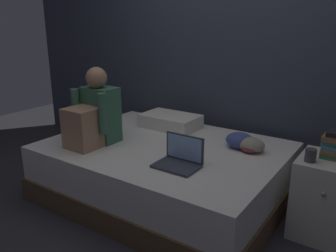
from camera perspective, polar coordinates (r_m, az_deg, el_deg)
The scene contains 9 objects.
ground_plane at distance 2.87m, azimuth -0.71°, elevation -14.83°, with size 8.00×8.00×0.00m, color #2D2D33.
wall_back at distance 3.49m, azimuth 10.95°, elevation 14.05°, with size 5.60×0.10×2.70m, color #383D4C.
bed at distance 3.07m, azimuth -0.57°, elevation -7.44°, with size 2.00×1.50×0.49m.
nightstand at distance 2.78m, azimuth 24.86°, elevation -10.74°, with size 0.44×0.46×0.59m.
person_sitting at distance 3.01m, azimuth -12.19°, elevation 1.72°, with size 0.39×0.44×0.66m.
laptop at distance 2.55m, azimuth 1.95°, elevation -5.40°, with size 0.32×0.23×0.22m.
pillow at distance 3.44m, azimuth 0.40°, elevation 0.82°, with size 0.56×0.36×0.13m, color silver.
mug at distance 2.55m, azimuth 22.46°, elevation -4.49°, with size 0.08×0.08×0.09m, color #3D3D42.
clothes_pile at distance 2.93m, azimuth 12.52°, elevation -2.69°, with size 0.34×0.22×0.13m.
Camera 1 is at (1.40, -1.99, 1.52)m, focal length 36.93 mm.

